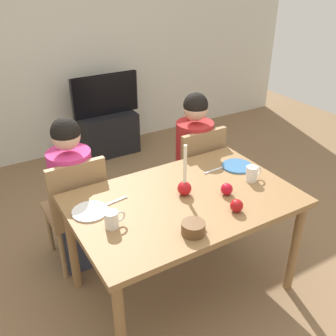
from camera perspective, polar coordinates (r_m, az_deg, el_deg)
name	(u,v)px	position (r m, az deg, el deg)	size (l,w,h in m)	color
ground_plane	(182,286)	(2.89, 2.12, -17.02)	(7.68, 7.68, 0.00)	brown
back_wall	(53,40)	(4.49, -16.63, 17.69)	(6.40, 0.10, 2.60)	beige
dining_table	(184,209)	(2.46, 2.39, -6.09)	(1.40, 0.90, 0.75)	olive
chair_left	(77,206)	(2.83, -13.36, -5.52)	(0.40, 0.40, 0.90)	#99754C
chair_right	(196,171)	(3.21, 4.10, -0.40)	(0.40, 0.40, 0.90)	#99754C
person_left_child	(74,197)	(2.83, -13.70, -4.23)	(0.30, 0.30, 1.17)	#33384C
person_right_child	(194,163)	(3.21, 3.81, 0.75)	(0.30, 0.30, 1.17)	#33384C
tv_stand	(108,133)	(4.65, -8.81, 5.13)	(0.64, 0.40, 0.48)	black
tv	(105,95)	(4.48, -9.26, 10.64)	(0.79, 0.05, 0.46)	black
candle_centerpiece	(184,185)	(2.41, 2.46, -2.52)	(0.09, 0.09, 0.34)	red
plate_left	(90,211)	(2.33, -11.48, -6.31)	(0.21, 0.21, 0.01)	white
plate_right	(237,166)	(2.81, 10.21, 0.29)	(0.22, 0.22, 0.01)	teal
mug_left	(112,219)	(2.16, -8.26, -7.54)	(0.12, 0.08, 0.10)	silver
mug_right	(252,173)	(2.63, 12.33, -0.79)	(0.12, 0.08, 0.10)	white
fork_left	(114,202)	(2.39, -7.93, -4.95)	(0.18, 0.01, 0.01)	silver
fork_right	(215,170)	(2.73, 6.95, -0.29)	(0.18, 0.01, 0.01)	silver
bowl_walnuts	(193,228)	(2.11, 3.75, -8.86)	(0.13, 0.13, 0.07)	brown
apple_near_candle	(227,189)	(2.46, 8.68, -3.10)	(0.08, 0.08, 0.08)	red
apple_by_left_plate	(237,206)	(2.31, 10.12, -5.49)	(0.08, 0.08, 0.08)	#AB1215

